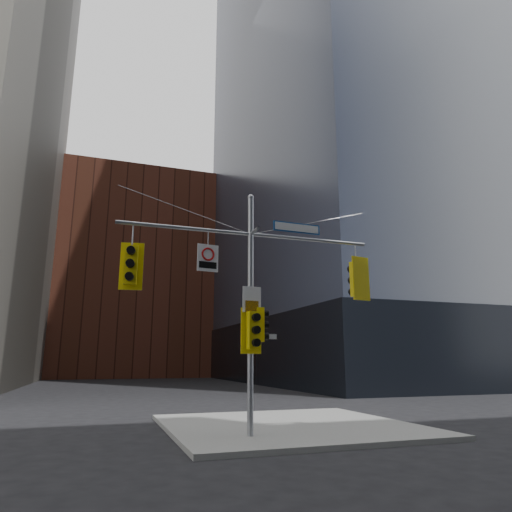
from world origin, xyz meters
TOP-DOWN VIEW (x-y plane):
  - ground at (0.00, 0.00)m, footprint 160.00×160.00m
  - sidewalk_corner at (2.00, 4.00)m, footprint 8.00×8.00m
  - tower_ne at (28.00, 32.00)m, footprint 36.00×36.00m
  - podium_ne at (28.00, 32.00)m, footprint 36.40×36.40m
  - brick_midrise at (0.00, 58.00)m, footprint 26.00×20.00m
  - signal_assembly at (0.00, 1.99)m, footprint 8.00×0.80m
  - traffic_light_west_arm at (-3.50, 2.01)m, footprint 0.64×0.56m
  - traffic_light_east_arm at (3.66, 1.99)m, footprint 0.68×0.60m
  - traffic_light_pole_side at (0.32, 2.00)m, footprint 0.40×0.34m
  - traffic_light_pole_front at (-0.00, 1.73)m, footprint 0.63×0.52m
  - street_sign_blade at (1.55, 2.00)m, footprint 1.63×0.11m
  - regulatory_sign_arm at (-1.33, 1.97)m, footprint 0.65×0.13m
  - regulatory_sign_pole at (0.00, 1.88)m, footprint 0.58×0.09m
  - street_blade_ew at (0.45, 2.00)m, footprint 0.75×0.05m
  - street_blade_ns at (0.00, 2.45)m, footprint 0.11×0.73m

SIDE VIEW (x-z plane):
  - ground at x=0.00m, z-range 0.00..0.00m
  - sidewalk_corner at x=2.00m, z-range 0.00..0.15m
  - street_blade_ew at x=0.45m, z-range 2.82..2.97m
  - street_blade_ns at x=0.00m, z-range 2.88..3.03m
  - podium_ne at x=28.00m, z-range 0.00..6.00m
  - traffic_light_pole_front at x=0.00m, z-range 2.39..3.72m
  - traffic_light_pole_side at x=0.32m, z-range 2.74..3.74m
  - regulatory_sign_pole at x=0.00m, z-range 3.57..4.33m
  - signal_assembly at x=0.00m, z-range 0.77..8.07m
  - traffic_light_east_arm at x=3.66m, z-range 4.09..5.51m
  - traffic_light_west_arm at x=-3.50m, z-range 4.12..5.48m
  - regulatory_sign_arm at x=-1.33m, z-range 4.77..5.58m
  - street_sign_blade at x=1.55m, z-range 6.19..6.51m
  - brick_midrise at x=0.00m, z-range 0.00..28.00m
  - tower_ne at x=28.00m, z-range 0.00..90.00m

